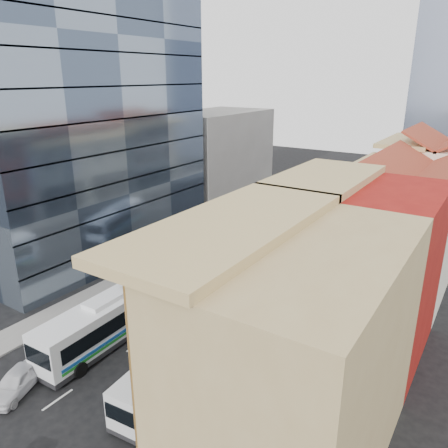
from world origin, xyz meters
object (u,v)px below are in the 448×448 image
Objects in this scene: bus_left_near at (107,320)px; sedan_left at (17,381)px; shophouse_tan at (300,361)px; office_tower at (82,116)px; bus_right at (172,369)px; bus_left_far at (230,246)px.

bus_left_near is 2.65× the size of sedan_left.
office_tower is at bearing 155.70° from shophouse_tan.
shophouse_tan reaches higher than sedan_left.
bus_left_near is 7.48m from bus_right.
office_tower is 29.30m from bus_right.
bus_left_far is (-0.54, 17.74, -0.18)m from bus_left_near.
bus_right is (22.34, -13.37, -13.44)m from office_tower.
office_tower reaches higher than sedan_left.
shophouse_tan is 16.65m from bus_left_near.
sedan_left is at bearing -163.87° from shophouse_tan.
bus_right is at bearing -12.61° from bus_left_near.
bus_left_near is at bearing 172.66° from shophouse_tan.
bus_left_far is 20.73m from bus_right.
bus_right is (-8.66, 0.63, -4.44)m from shophouse_tan.
bus_left_far is at bearing 68.92° from sedan_left.
sedan_left is at bearing -52.92° from office_tower.
shophouse_tan is 1.19× the size of bus_left_near.
bus_right is at bearing -49.57° from bus_left_far.
office_tower reaches higher than bus_left_far.
office_tower is 27.59m from sedan_left.
office_tower is at bearing 106.50° from sedan_left.
bus_left_far is 24.67m from sedan_left.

